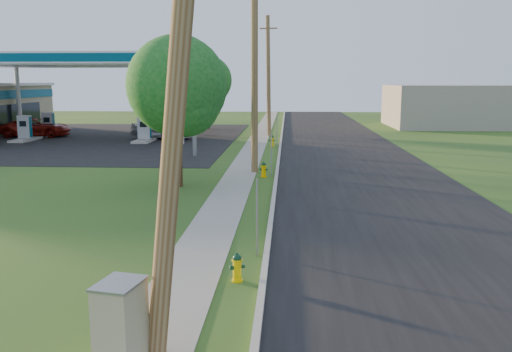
{
  "coord_description": "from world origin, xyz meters",
  "views": [
    {
      "loc": [
        1.01,
        -9.05,
        4.4
      ],
      "look_at": [
        0.0,
        8.0,
        1.4
      ],
      "focal_mm": 38.0,
      "sensor_mm": 36.0,
      "label": 1
    }
  ],
  "objects_px": {
    "tree_lot": "(209,82)",
    "car_red": "(37,128)",
    "utility_cabinet": "(121,325)",
    "hydrant_mid": "(264,170)",
    "utility_pole_far": "(268,76)",
    "fuel_pump_nw": "(25,131)",
    "hydrant_near": "(237,267)",
    "tree_verge": "(179,90)",
    "fuel_pump_se": "(157,127)",
    "utility_pole_near": "(179,53)",
    "fuel_pump_ne": "(144,132)",
    "utility_pole_mid": "(255,69)",
    "price_pylon": "(193,63)",
    "car_silver": "(162,128)",
    "hydrant_far": "(272,141)",
    "fuel_pump_sw": "(49,127)"
  },
  "relations": [
    {
      "from": "tree_lot",
      "to": "car_red",
      "type": "height_order",
      "value": "tree_lot"
    },
    {
      "from": "utility_cabinet",
      "to": "hydrant_mid",
      "type": "bearing_deg",
      "value": 85.18
    },
    {
      "from": "utility_pole_far",
      "to": "tree_lot",
      "type": "relative_size",
      "value": 1.42
    },
    {
      "from": "hydrant_mid",
      "to": "fuel_pump_nw",
      "type": "bearing_deg",
      "value": 142.02
    },
    {
      "from": "hydrant_near",
      "to": "tree_verge",
      "type": "bearing_deg",
      "value": 107.38
    },
    {
      "from": "car_red",
      "to": "fuel_pump_se",
      "type": "bearing_deg",
      "value": -88.66
    },
    {
      "from": "utility_pole_near",
      "to": "fuel_pump_ne",
      "type": "relative_size",
      "value": 2.96
    },
    {
      "from": "utility_pole_mid",
      "to": "tree_lot",
      "type": "bearing_deg",
      "value": 103.36
    },
    {
      "from": "fuel_pump_se",
      "to": "tree_verge",
      "type": "xyz_separation_m",
      "value": [
        6.03,
        -20.81,
        3.32
      ]
    },
    {
      "from": "utility_pole_mid",
      "to": "fuel_pump_ne",
      "type": "bearing_deg",
      "value": 124.4
    },
    {
      "from": "utility_pole_mid",
      "to": "price_pylon",
      "type": "bearing_deg",
      "value": 125.34
    },
    {
      "from": "fuel_pump_se",
      "to": "price_pylon",
      "type": "distance_m",
      "value": 13.4
    },
    {
      "from": "fuel_pump_se",
      "to": "price_pylon",
      "type": "height_order",
      "value": "price_pylon"
    },
    {
      "from": "utility_pole_near",
      "to": "price_pylon",
      "type": "distance_m",
      "value": 23.83
    },
    {
      "from": "fuel_pump_nw",
      "to": "fuel_pump_ne",
      "type": "distance_m",
      "value": 9.0
    },
    {
      "from": "tree_lot",
      "to": "fuel_pump_nw",
      "type": "bearing_deg",
      "value": -138.33
    },
    {
      "from": "utility_pole_mid",
      "to": "fuel_pump_ne",
      "type": "xyz_separation_m",
      "value": [
        -8.9,
        13.0,
        -4.23
      ]
    },
    {
      "from": "utility_pole_near",
      "to": "hydrant_near",
      "type": "bearing_deg",
      "value": 81.33
    },
    {
      "from": "utility_pole_mid",
      "to": "price_pylon",
      "type": "height_order",
      "value": "utility_pole_mid"
    },
    {
      "from": "hydrant_near",
      "to": "car_silver",
      "type": "bearing_deg",
      "value": 106.13
    },
    {
      "from": "fuel_pump_se",
      "to": "utility_cabinet",
      "type": "distance_m",
      "value": 36.27
    },
    {
      "from": "hydrant_far",
      "to": "car_red",
      "type": "height_order",
      "value": "car_red"
    },
    {
      "from": "fuel_pump_nw",
      "to": "hydrant_near",
      "type": "distance_m",
      "value": 33.2
    },
    {
      "from": "utility_pole_mid",
      "to": "utility_pole_near",
      "type": "bearing_deg",
      "value": -90.0
    },
    {
      "from": "hydrant_mid",
      "to": "car_red",
      "type": "xyz_separation_m",
      "value": [
        -18.96,
        17.47,
        0.37
      ]
    },
    {
      "from": "fuel_pump_sw",
      "to": "hydrant_near",
      "type": "bearing_deg",
      "value": -59.79
    },
    {
      "from": "car_red",
      "to": "tree_lot",
      "type": "bearing_deg",
      "value": -62.71
    },
    {
      "from": "utility_pole_near",
      "to": "fuel_pump_nw",
      "type": "height_order",
      "value": "utility_pole_near"
    },
    {
      "from": "fuel_pump_ne",
      "to": "fuel_pump_sw",
      "type": "xyz_separation_m",
      "value": [
        -9.0,
        4.0,
        0.0
      ]
    },
    {
      "from": "utility_pole_far",
      "to": "car_red",
      "type": "height_order",
      "value": "utility_pole_far"
    },
    {
      "from": "utility_pole_mid",
      "to": "hydrant_far",
      "type": "bearing_deg",
      "value": 87.1
    },
    {
      "from": "tree_lot",
      "to": "hydrant_near",
      "type": "bearing_deg",
      "value": -80.87
    },
    {
      "from": "hydrant_far",
      "to": "utility_cabinet",
      "type": "distance_m",
      "value": 29.02
    },
    {
      "from": "utility_pole_far",
      "to": "fuel_pump_se",
      "type": "height_order",
      "value": "utility_pole_far"
    },
    {
      "from": "fuel_pump_nw",
      "to": "hydrant_mid",
      "type": "relative_size",
      "value": 4.37
    },
    {
      "from": "utility_pole_mid",
      "to": "car_silver",
      "type": "xyz_separation_m",
      "value": [
        -8.05,
        14.97,
        -4.12
      ]
    },
    {
      "from": "fuel_pump_nw",
      "to": "price_pylon",
      "type": "distance_m",
      "value": 16.57
    },
    {
      "from": "utility_cabinet",
      "to": "car_silver",
      "type": "relative_size",
      "value": 0.29
    },
    {
      "from": "utility_pole_far",
      "to": "tree_lot",
      "type": "distance_m",
      "value": 8.19
    },
    {
      "from": "fuel_pump_nw",
      "to": "car_red",
      "type": "height_order",
      "value": "fuel_pump_nw"
    },
    {
      "from": "tree_lot",
      "to": "car_silver",
      "type": "relative_size",
      "value": 1.37
    },
    {
      "from": "utility_pole_near",
      "to": "price_pylon",
      "type": "bearing_deg",
      "value": 99.42
    },
    {
      "from": "utility_cabinet",
      "to": "hydrant_near",
      "type": "bearing_deg",
      "value": 68.94
    },
    {
      "from": "utility_pole_near",
      "to": "fuel_pump_ne",
      "type": "xyz_separation_m",
      "value": [
        -8.9,
        31.0,
        -4.08
      ]
    },
    {
      "from": "utility_cabinet",
      "to": "car_red",
      "type": "relative_size",
      "value": 0.26
    },
    {
      "from": "car_red",
      "to": "car_silver",
      "type": "height_order",
      "value": "car_silver"
    },
    {
      "from": "price_pylon",
      "to": "car_silver",
      "type": "height_order",
      "value": "price_pylon"
    },
    {
      "from": "fuel_pump_sw",
      "to": "tree_lot",
      "type": "bearing_deg",
      "value": 29.37
    },
    {
      "from": "car_red",
      "to": "hydrant_mid",
      "type": "bearing_deg",
      "value": -136.72
    },
    {
      "from": "fuel_pump_nw",
      "to": "fuel_pump_sw",
      "type": "relative_size",
      "value": 1.0
    }
  ]
}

